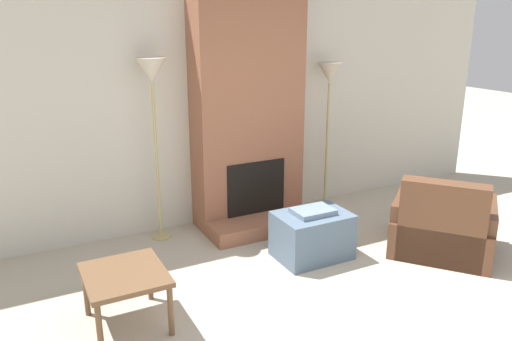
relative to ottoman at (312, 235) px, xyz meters
name	(u,v)px	position (x,y,z in m)	size (l,w,h in m)	color
wall_back	(239,107)	(-0.14, 1.36, 1.06)	(7.27, 0.06, 2.60)	beige
fireplace	(249,117)	(-0.14, 1.11, 0.99)	(1.22, 0.80, 2.60)	#935B42
ottoman	(312,235)	(0.00, 0.00, 0.00)	(0.70, 0.51, 0.51)	slate
armchair	(442,229)	(1.20, -0.51, 0.02)	(1.29, 1.29, 0.82)	brown
side_table	(125,279)	(-1.89, -0.32, 0.15)	(0.59, 0.64, 0.45)	brown
floor_lamp_left	(152,82)	(-1.19, 1.12, 1.43)	(0.30, 0.30, 1.90)	tan
floor_lamp_right	(330,81)	(0.93, 1.12, 1.32)	(0.30, 0.30, 1.77)	tan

